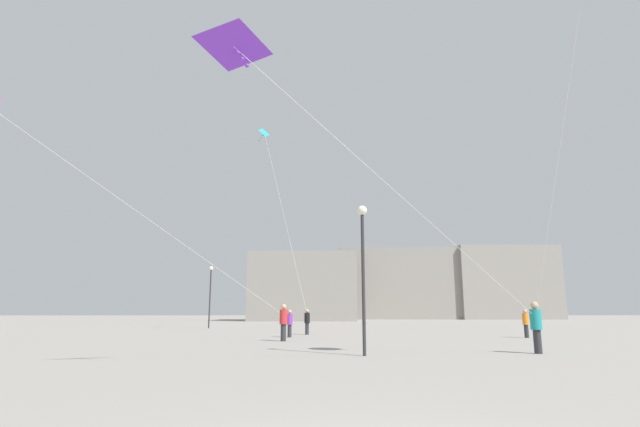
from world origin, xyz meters
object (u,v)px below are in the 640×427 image
object	(u,v)px
person_in_red	(284,321)
lamppost_east	(210,287)
kite_violet_delta	(241,53)
building_left_hall	(303,287)
building_centre_hall	(402,284)
lamppost_west	(363,254)
person_in_purple	(290,322)
kite_cyan_delta	(266,140)
person_in_black	(307,321)
person_in_teal	(536,325)
person_in_orange	(526,322)
building_right_hall	(495,284)

from	to	relation	value
person_in_red	lamppost_east	bearing A→B (deg)	-59.02
lamppost_east	kite_violet_delta	bearing A→B (deg)	-78.34
building_left_hall	person_in_red	bearing A→B (deg)	-91.06
building_centre_hall	lamppost_west	distance (m)	73.20
person_in_purple	kite_cyan_delta	size ratio (longest dim) A/B	0.11
person_in_black	kite_violet_delta	distance (m)	21.82
kite_cyan_delta	lamppost_east	distance (m)	14.10
kite_violet_delta	person_in_purple	bearing A→B (deg)	87.17
building_centre_hall	person_in_teal	bearing A→B (deg)	-97.57
kite_violet_delta	building_left_hall	bearing A→B (deg)	88.59
person_in_orange	lamppost_west	size ratio (longest dim) A/B	0.30
kite_violet_delta	person_in_teal	bearing A→B (deg)	31.45
person_in_purple	lamppost_west	distance (m)	12.44
person_in_red	kite_cyan_delta	xyz separation A→B (m)	(-2.10, 11.70, 13.94)
person_in_orange	building_centre_hall	distance (m)	61.02
person_in_orange	building_right_hall	size ratio (longest dim) A/B	0.09
person_in_black	kite_cyan_delta	distance (m)	15.28
building_right_hall	person_in_black	bearing A→B (deg)	-121.22
lamppost_east	person_in_red	bearing A→B (deg)	-68.34
lamppost_east	person_in_teal	bearing A→B (deg)	-56.92
kite_cyan_delta	lamppost_west	size ratio (longest dim) A/B	2.78
kite_cyan_delta	lamppost_east	xyz separation A→B (m)	(-5.15, 6.55, -11.38)
person_in_red	building_left_hall	world-z (taller)	building_left_hall
building_left_hall	building_centre_hall	xyz separation A→B (m)	(18.00, 13.08, 1.21)
person_in_red	person_in_orange	bearing A→B (deg)	-159.75
person_in_red	lamppost_west	bearing A→B (deg)	120.21
lamppost_east	lamppost_west	bearing A→B (deg)	-68.58
person_in_black	building_right_hall	xyz separation A→B (m)	(35.68, 58.87, 5.49)
person_in_red	building_left_hall	distance (m)	50.31
person_in_orange	lamppost_east	distance (m)	26.29
person_in_black	lamppost_east	xyz separation A→B (m)	(-8.49, 11.48, 2.69)
lamppost_east	building_centre_hall	bearing A→B (deg)	59.81
person_in_red	kite_violet_delta	xyz separation A→B (m)	(-0.65, -13.72, 7.13)
kite_violet_delta	lamppost_west	size ratio (longest dim) A/B	2.13
person_in_red	person_in_black	world-z (taller)	person_in_red
lamppost_west	building_right_hall	bearing A→B (deg)	65.41
person_in_teal	person_in_orange	bearing A→B (deg)	-63.83
building_right_hall	lamppost_east	bearing A→B (deg)	-132.99
person_in_red	person_in_black	bearing A→B (deg)	-91.14
building_centre_hall	lamppost_east	xyz separation A→B (m)	(-26.17, -44.98, -2.64)
building_centre_hall	person_in_purple	bearing A→B (deg)	-107.42
person_in_teal	building_centre_hall	size ratio (longest dim) A/B	0.08
building_left_hall	person_in_orange	bearing A→B (deg)	-74.89
person_in_red	kite_cyan_delta	distance (m)	18.32
person_in_red	person_in_purple	bearing A→B (deg)	-84.05
person_in_teal	lamppost_east	size ratio (longest dim) A/B	0.34
building_left_hall	kite_cyan_delta	bearing A→B (deg)	-94.49
person_in_red	building_centre_hall	xyz separation A→B (m)	(18.92, 63.22, 5.20)
kite_cyan_delta	person_in_purple	bearing A→B (deg)	-74.10
person_in_black	building_left_hall	bearing A→B (deg)	53.56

